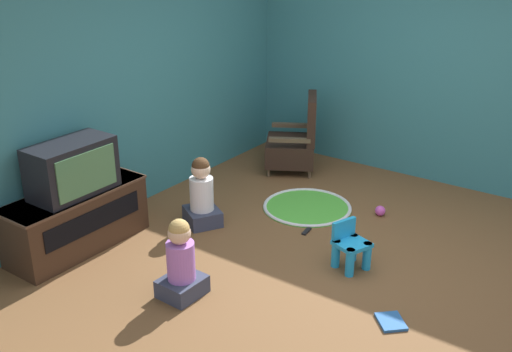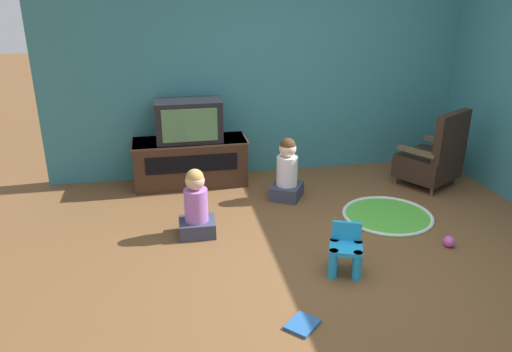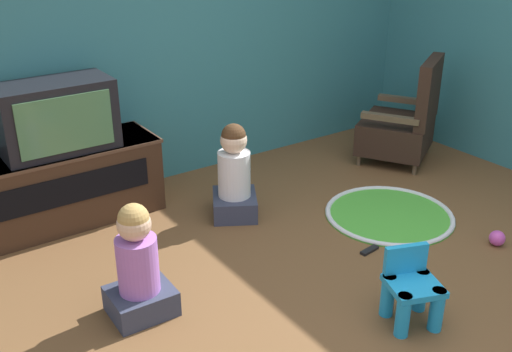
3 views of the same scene
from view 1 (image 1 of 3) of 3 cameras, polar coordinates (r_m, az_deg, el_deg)
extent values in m
plane|color=brown|center=(5.65, 7.57, -7.39)|extent=(30.00, 30.00, 0.00)
cube|color=teal|center=(6.30, -12.87, 8.73)|extent=(5.36, 0.12, 2.72)
cube|color=teal|center=(7.10, 19.16, 9.58)|extent=(0.12, 5.44, 2.72)
cube|color=#382316|center=(5.84, -16.70, -4.02)|extent=(1.34, 0.50, 0.57)
cube|color=#503626|center=(5.73, -17.00, -1.59)|extent=(1.37, 0.51, 0.02)
cube|color=black|center=(5.63, -15.16, -4.10)|extent=(1.07, 0.01, 0.20)
cube|color=black|center=(5.62, -17.14, 0.73)|extent=(0.77, 0.40, 0.49)
cube|color=#47754C|center=(5.46, -15.79, 0.27)|extent=(0.63, 0.02, 0.38)
cylinder|color=brown|center=(7.80, 1.49, 1.85)|extent=(0.04, 0.04, 0.10)
cylinder|color=brown|center=(7.28, 1.20, 0.33)|extent=(0.04, 0.04, 0.10)
cylinder|color=brown|center=(7.78, 5.14, 1.73)|extent=(0.04, 0.04, 0.10)
cylinder|color=brown|center=(7.27, 5.11, 0.19)|extent=(0.04, 0.04, 0.10)
cube|color=black|center=(7.46, 3.27, 2.42)|extent=(0.86, 0.83, 0.28)
cube|color=black|center=(7.32, 5.32, 5.47)|extent=(0.59, 0.40, 0.57)
cube|color=brown|center=(7.66, 3.39, 4.86)|extent=(0.31, 0.46, 0.05)
cube|color=brown|center=(7.11, 3.22, 3.45)|extent=(0.31, 0.46, 0.05)
cylinder|color=#1E99DB|center=(5.28, 8.93, -8.15)|extent=(0.08, 0.08, 0.26)
cylinder|color=#1E99DB|center=(5.41, 10.52, -7.51)|extent=(0.08, 0.08, 0.26)
cylinder|color=#1E99DB|center=(5.40, 7.60, -7.34)|extent=(0.08, 0.08, 0.26)
cylinder|color=#1E99DB|center=(5.52, 9.18, -6.73)|extent=(0.08, 0.08, 0.26)
cube|color=#1E99DB|center=(5.35, 9.13, -6.40)|extent=(0.35, 0.34, 0.04)
cube|color=#1E99DB|center=(5.37, 8.36, -4.96)|extent=(0.25, 0.12, 0.17)
cylinder|color=green|center=(6.51, 4.89, -2.98)|extent=(0.96, 0.96, 0.01)
torus|color=silver|center=(6.51, 4.90, -2.94)|extent=(0.96, 0.96, 0.04)
cube|color=#33384C|center=(5.03, -7.04, -10.39)|extent=(0.36, 0.32, 0.15)
cylinder|color=#A566BF|center=(4.91, -7.17, -8.03)|extent=(0.23, 0.23, 0.33)
sphere|color=#D8AD8C|center=(4.79, -7.32, -5.42)|extent=(0.19, 0.19, 0.19)
sphere|color=tan|center=(4.77, -7.34, -5.07)|extent=(0.17, 0.17, 0.17)
cube|color=#33384C|center=(6.15, -5.12, -3.83)|extent=(0.46, 0.48, 0.16)
cylinder|color=silver|center=(6.04, -5.20, -1.69)|extent=(0.24, 0.24, 0.34)
sphere|color=beige|center=(5.94, -5.29, 0.64)|extent=(0.19, 0.19, 0.19)
sphere|color=#472D19|center=(5.93, -5.30, 0.94)|extent=(0.18, 0.18, 0.18)
sphere|color=#CC4CB2|center=(6.43, 11.75, -3.26)|extent=(0.11, 0.11, 0.11)
cube|color=#235699|center=(4.83, 12.73, -13.38)|extent=(0.30, 0.30, 0.02)
cube|color=black|center=(6.00, 4.84, -5.26)|extent=(0.15, 0.06, 0.02)
camera|label=2|loc=(3.21, 62.65, 2.34)|focal=35.00mm
camera|label=3|loc=(2.12, 26.55, 1.23)|focal=42.00mm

